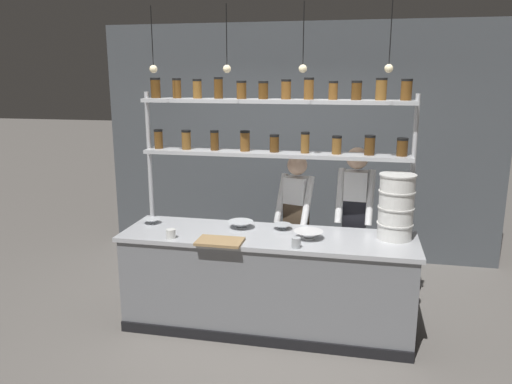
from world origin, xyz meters
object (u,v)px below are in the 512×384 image
at_px(chef_left, 296,221).
at_px(prep_bowl_near_left, 152,221).
at_px(cutting_board, 220,241).
at_px(serving_cup_front, 171,234).
at_px(spice_shelf_unit, 275,130).
at_px(serving_cup_by_board, 296,243).
at_px(container_stack, 396,207).
at_px(chef_center, 354,218).
at_px(prep_bowl_center_front, 282,227).
at_px(prep_bowl_center_back, 308,235).
at_px(prep_bowl_near_right, 241,225).

relative_size(chef_left, prep_bowl_near_left, 9.16).
bearing_deg(cutting_board, serving_cup_front, 176.42).
bearing_deg(serving_cup_front, spice_shelf_unit, 35.94).
xyz_separation_m(spice_shelf_unit, serving_cup_by_board, (0.29, -0.63, -0.88)).
distance_m(prep_bowl_near_left, serving_cup_by_board, 1.54).
bearing_deg(container_stack, chef_left, 154.53).
xyz_separation_m(chef_center, prep_bowl_center_front, (-0.67, -0.37, -0.02)).
distance_m(prep_bowl_center_back, serving_cup_front, 1.23).
bearing_deg(spice_shelf_unit, chef_left, 53.78).
bearing_deg(prep_bowl_center_front, container_stack, -3.51).
xyz_separation_m(container_stack, cutting_board, (-1.49, -0.43, -0.28)).
height_order(cutting_board, prep_bowl_near_right, prep_bowl_near_right).
xyz_separation_m(chef_left, prep_bowl_center_front, (-0.08, -0.39, 0.05)).
bearing_deg(container_stack, serving_cup_front, -168.37).
xyz_separation_m(spice_shelf_unit, prep_bowl_center_front, (0.10, -0.14, -0.90)).
bearing_deg(prep_bowl_center_front, chef_left, 77.93).
distance_m(chef_center, serving_cup_front, 1.81).
bearing_deg(serving_cup_by_board, serving_cup_front, 178.70).
relative_size(chef_left, chef_center, 0.94).
xyz_separation_m(spice_shelf_unit, container_stack, (1.12, -0.20, -0.63)).
bearing_deg(prep_bowl_center_back, serving_cup_front, -168.90).
bearing_deg(prep_bowl_near_left, prep_bowl_center_back, -5.70).
height_order(chef_center, prep_bowl_center_front, chef_center).
relative_size(container_stack, prep_bowl_center_front, 3.24).
relative_size(spice_shelf_unit, chef_left, 1.64).
bearing_deg(prep_bowl_near_right, serving_cup_by_board, -37.44).
bearing_deg(serving_cup_front, prep_bowl_center_front, 26.50).
bearing_deg(serving_cup_by_board, chef_center, 61.51).
bearing_deg(prep_bowl_center_back, serving_cup_by_board, -106.05).
height_order(spice_shelf_unit, chef_center, spice_shelf_unit).
xyz_separation_m(prep_bowl_center_back, serving_cup_by_board, (-0.08, -0.26, 0.01)).
distance_m(chef_center, serving_cup_by_board, 0.98).
bearing_deg(prep_bowl_near_left, container_stack, 0.26).
bearing_deg(serving_cup_by_board, prep_bowl_near_right, 142.56).
xyz_separation_m(chef_left, prep_bowl_center_back, (0.19, -0.61, 0.06)).
relative_size(prep_bowl_center_back, serving_cup_front, 3.12).
xyz_separation_m(chef_center, prep_bowl_center_back, (-0.39, -0.60, -0.01)).
relative_size(spice_shelf_unit, serving_cup_front, 30.41).
distance_m(spice_shelf_unit, cutting_board, 1.17).
xyz_separation_m(chef_center, prep_bowl_near_left, (-1.95, -0.45, -0.02)).
relative_size(chef_center, container_stack, 2.85).
bearing_deg(chef_center, container_stack, -46.01).
relative_size(spice_shelf_unit, prep_bowl_center_front, 14.23).
distance_m(spice_shelf_unit, container_stack, 1.30).
bearing_deg(spice_shelf_unit, serving_cup_by_board, -65.19).
distance_m(spice_shelf_unit, prep_bowl_center_back, 1.03).
bearing_deg(chef_center, serving_cup_front, -147.50).
distance_m(prep_bowl_near_right, serving_cup_front, 0.69).
relative_size(container_stack, prep_bowl_near_right, 2.41).
relative_size(spice_shelf_unit, prep_bowl_center_back, 9.75).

